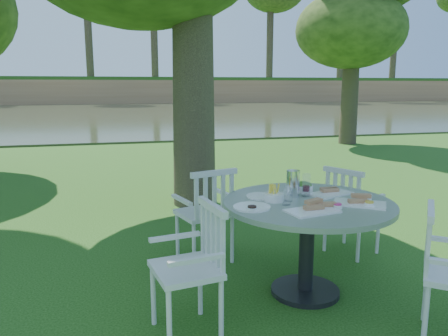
# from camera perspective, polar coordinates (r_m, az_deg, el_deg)

# --- Properties ---
(ground) EXTENTS (140.00, 140.00, 0.00)m
(ground) POSITION_cam_1_polar(r_m,az_deg,el_deg) (4.56, 0.65, -11.01)
(ground) COLOR #133C0C
(ground) RESTS_ON ground
(table) EXTENTS (1.36, 1.36, 0.78)m
(table) POSITION_cam_1_polar(r_m,az_deg,el_deg) (3.59, 10.86, -6.70)
(table) COLOR black
(table) RESTS_ON ground
(chair_ne) EXTENTS (0.58, 0.59, 0.89)m
(chair_ne) POSITION_cam_1_polar(r_m,az_deg,el_deg) (4.53, 15.87, -4.59)
(chair_ne) COLOR silver
(chair_ne) RESTS_ON ground
(chair_nw) EXTENTS (0.57, 0.55, 0.93)m
(chair_nw) POSITION_cam_1_polar(r_m,az_deg,el_deg) (4.13, -2.01, -5.35)
(chair_nw) COLOR silver
(chair_nw) RESTS_ON ground
(chair_sw) EXTENTS (0.49, 0.52, 0.90)m
(chair_sw) POSITION_cam_1_polar(r_m,az_deg,el_deg) (3.04, -3.43, -11.72)
(chair_sw) COLOR silver
(chair_sw) RESTS_ON ground
(chair_se) EXTENTS (0.62, 0.62, 0.90)m
(chair_se) POSITION_cam_1_polar(r_m,az_deg,el_deg) (3.29, 26.81, -11.12)
(chair_se) COLOR silver
(chair_se) RESTS_ON ground
(tableware) EXTENTS (1.20, 0.82, 0.22)m
(tableware) POSITION_cam_1_polar(r_m,az_deg,el_deg) (3.56, 9.91, -3.47)
(tableware) COLOR white
(tableware) RESTS_ON table
(river) EXTENTS (100.00, 28.00, 0.12)m
(river) POSITION_cam_1_polar(r_m,az_deg,el_deg) (27.16, -12.39, 6.89)
(river) COLOR #2E351F
(river) RESTS_ON ground
(far_bank) EXTENTS (100.00, 18.00, 15.20)m
(far_bank) POSITION_cam_1_polar(r_m,az_deg,el_deg) (45.57, -13.45, 17.43)
(far_bank) COLOR #9C6D48
(far_bank) RESTS_ON ground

